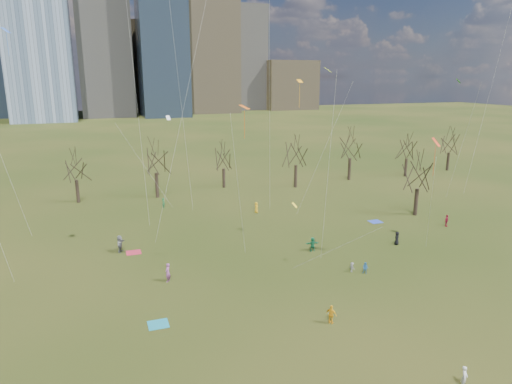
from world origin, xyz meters
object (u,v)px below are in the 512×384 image
object	(u,v)px
blanket_navy	(375,222)
person_4	(331,314)
blanket_teal	(158,324)
blanket_crimson	(134,252)
person_1	(464,377)

from	to	relation	value
blanket_navy	person_4	xyz separation A→B (m)	(-18.30, -21.18, 0.76)
blanket_teal	blanket_crimson	world-z (taller)	same
person_1	blanket_crimson	bearing A→B (deg)	82.68
person_4	blanket_teal	bearing A→B (deg)	33.56
blanket_teal	person_1	size ratio (longest dim) A/B	1.05
blanket_crimson	person_4	size ratio (longest dim) A/B	1.03
blanket_navy	blanket_crimson	bearing A→B (deg)	-179.08
blanket_navy	blanket_crimson	world-z (taller)	same
blanket_teal	blanket_crimson	distance (m)	16.26
blanket_crimson	person_1	bearing A→B (deg)	-59.99
blanket_teal	blanket_crimson	xyz separation A→B (m)	(-0.48, 16.25, 0.00)
blanket_teal	person_1	distance (m)	22.10
blanket_navy	blanket_crimson	xyz separation A→B (m)	(-31.74, -0.51, 0.00)
blanket_crimson	blanket_navy	bearing A→B (deg)	0.92
blanket_teal	person_1	xyz separation A→B (m)	(17.03, -14.07, 0.75)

